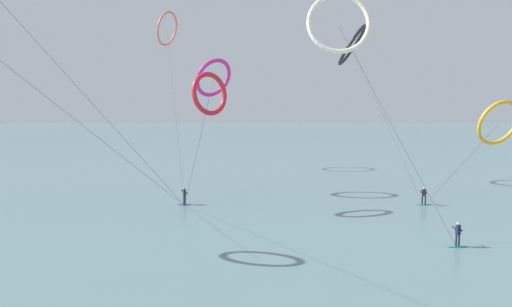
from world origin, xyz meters
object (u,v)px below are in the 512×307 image
object	(u,v)px
surfer_cobalt	(184,197)
kite_charcoal	(352,45)
kite_magenta	(213,78)
surfer_teal	(424,197)
kite_ivory	(339,23)
kite_amber	(498,123)
kite_crimson	(210,94)
surfer_emerald	(458,236)
kite_coral	(167,29)

from	to	relation	value
surfer_cobalt	kite_charcoal	size ratio (longest dim) A/B	0.09
surfer_cobalt	kite_magenta	distance (m)	13.00
surfer_teal	kite_ivory	distance (m)	19.62
kite_charcoal	kite_magenta	bearing A→B (deg)	-50.81
kite_ivory	kite_magenta	bearing A→B (deg)	126.21
kite_amber	kite_crimson	bearing A→B (deg)	-24.79
surfer_emerald	kite_ivory	size ratio (longest dim) A/B	0.10
kite_crimson	surfer_emerald	bearing A→B (deg)	-75.70
surfer_cobalt	kite_ivory	world-z (taller)	kite_ivory
surfer_teal	kite_amber	world-z (taller)	kite_amber
surfer_teal	surfer_emerald	world-z (taller)	same
kite_charcoal	surfer_teal	bearing A→B (deg)	33.17
kite_magenta	kite_coral	world-z (taller)	kite_coral
kite_ivory	surfer_emerald	bearing A→B (deg)	-29.25
surfer_teal	kite_charcoal	distance (m)	20.88
kite_charcoal	kite_ivory	bearing A→B (deg)	0.44
surfer_cobalt	kite_crimson	bearing A→B (deg)	13.52
kite_crimson	kite_magenta	distance (m)	8.51
surfer_teal	kite_magenta	distance (m)	24.00
kite_ivory	kite_magenta	world-z (taller)	kite_ivory
surfer_cobalt	kite_coral	xyz separation A→B (m)	(-5.78, 25.37, 19.46)
kite_ivory	kite_magenta	size ratio (longest dim) A/B	1.24
surfer_teal	kite_crimson	size ratio (longest dim) A/B	0.14
surfer_emerald	kite_magenta	xyz separation A→B (m)	(-17.77, 18.81, 11.44)
kite_crimson	kite_coral	size ratio (longest dim) A/B	0.44
surfer_emerald	kite_magenta	distance (m)	28.29
kite_ivory	kite_magenta	xyz separation A→B (m)	(-10.30, 14.49, -3.18)
surfer_emerald	kite_charcoal	world-z (taller)	kite_charcoal
surfer_teal	surfer_emerald	distance (m)	13.07
surfer_teal	surfer_cobalt	distance (m)	22.62
kite_ivory	kite_coral	size ratio (longest dim) A/B	0.63
kite_charcoal	kite_coral	xyz separation A→B (m)	(-24.10, 12.51, 3.80)
surfer_emerald	kite_magenta	world-z (taller)	kite_magenta
kite_coral	kite_charcoal	bearing A→B (deg)	84.07
kite_charcoal	kite_amber	bearing A→B (deg)	36.35
kite_charcoal	surfer_emerald	bearing A→B (deg)	19.07
kite_charcoal	kite_amber	distance (m)	22.51
surfer_teal	kite_magenta	world-z (taller)	kite_magenta
kite_crimson	kite_charcoal	distance (m)	22.78
kite_amber	surfer_teal	bearing A→B (deg)	-77.51
kite_crimson	surfer_cobalt	bearing A→B (deg)	91.61
surfer_teal	kite_ivory	xyz separation A→B (m)	(-9.93, -8.52, 14.62)
kite_charcoal	kite_magenta	world-z (taller)	kite_charcoal
kite_magenta	kite_crimson	bearing A→B (deg)	50.29
kite_crimson	kite_coral	distance (m)	30.83
kite_ivory	kite_charcoal	bearing A→B (deg)	76.22
surfer_teal	kite_coral	size ratio (longest dim) A/B	0.06
kite_charcoal	kite_ivory	size ratio (longest dim) A/B	1.07
surfer_emerald	kite_charcoal	size ratio (longest dim) A/B	0.09
kite_charcoal	kite_amber	world-z (taller)	kite_charcoal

